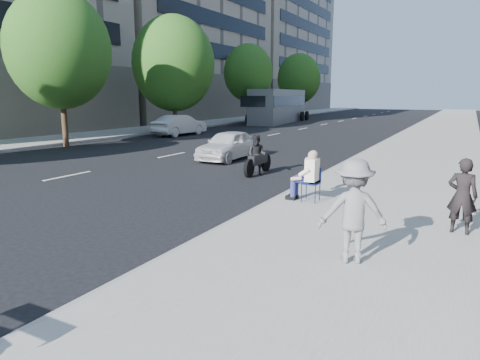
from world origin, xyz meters
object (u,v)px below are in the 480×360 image
Objects in this scene: white_sedan_near at (228,145)px; bus at (279,106)px; white_sedan_mid at (180,125)px; motorcycle at (257,157)px; jogger at (353,211)px; pedestrian_woman at (462,196)px; seated_protester at (307,173)px.

white_sedan_near is 26.04m from bus.
motorcycle is at bearing 140.30° from white_sedan_mid.
jogger reaches higher than white_sedan_near.
jogger is 0.39× the size of white_sedan_mid.
motorcycle is at bearing -45.27° from white_sedan_near.
bus is (-17.38, 31.87, 0.74)m from pedestrian_woman.
white_sedan_near is 0.87× the size of white_sedan_mid.
jogger is 12.35m from white_sedan_near.
pedestrian_woman is 0.73× the size of motorcycle.
white_sedan_near is (-9.29, 7.15, -0.25)m from pedestrian_woman.
white_sedan_mid is 16.50m from bus.
motorcycle is at bearing -74.88° from bus.
seated_protester is 0.11× the size of bus.
bus reaches higher than jogger.
white_sedan_mid reaches higher than white_sedan_near.
jogger is 37.82m from bus.
white_sedan_mid is 0.35× the size of bus.
bus is at bearing -87.51° from white_sedan_mid.
pedestrian_woman is at bearing -67.81° from bus.
white_sedan_mid is at bearing 133.84° from motorcycle.
jogger is at bearing -56.02° from motorcycle.
seated_protester is 0.64× the size of motorcycle.
jogger is 8.59m from motorcycle.
pedestrian_woman is at bearing 143.56° from white_sedan_mid.
pedestrian_woman reaches higher than white_sedan_mid.
motorcycle is 0.17× the size of bus.
white_sedan_mid is at bearing -98.20° from bus.
motorcycle is 29.46m from bus.
jogger is 24.24m from white_sedan_mid.
seated_protester is 33.77m from bus.
jogger is (2.00, -3.53, 0.12)m from seated_protester.
bus is (-13.87, 30.79, 0.76)m from seated_protester.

